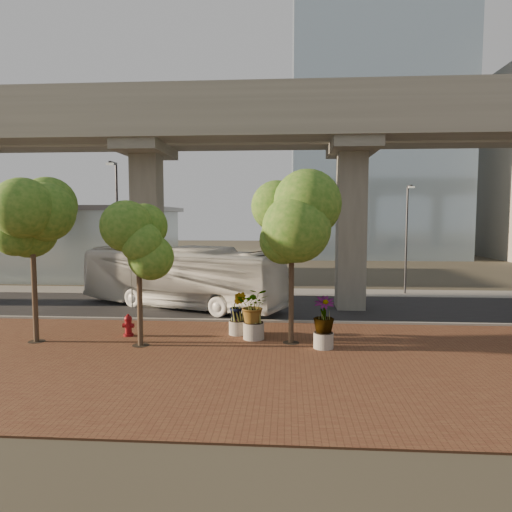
{
  "coord_description": "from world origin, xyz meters",
  "views": [
    {
      "loc": [
        2.31,
        -24.71,
        5.35
      ],
      "look_at": [
        0.59,
        0.5,
        3.2
      ],
      "focal_mm": 32.0,
      "sensor_mm": 36.0,
      "label": 1
    }
  ],
  "objects": [
    {
      "name": "far_sidewalk",
      "position": [
        0.0,
        7.5,
        0.03
      ],
      "size": [
        90.0,
        3.0,
        0.06
      ],
      "primitive_type": "cube",
      "color": "gray",
      "rests_on": "ground"
    },
    {
      "name": "brick_plaza",
      "position": [
        0.0,
        -8.0,
        0.03
      ],
      "size": [
        70.0,
        13.0,
        0.06
      ],
      "primitive_type": "cube",
      "color": "brown",
      "rests_on": "ground"
    },
    {
      "name": "street_tree_near_east",
      "position": [
        2.5,
        -5.78,
        5.08
      ],
      "size": [
        4.31,
        4.31,
        7.01
      ],
      "color": "#4E3E2C",
      "rests_on": "ground"
    },
    {
      "name": "ground",
      "position": [
        0.0,
        0.0,
        0.0
      ],
      "size": [
        160.0,
        160.0,
        0.0
      ],
      "primitive_type": "plane",
      "color": "#393429",
      "rests_on": "ground"
    },
    {
      "name": "station_pavilion",
      "position": [
        -20.0,
        16.0,
        3.22
      ],
      "size": [
        23.0,
        13.0,
        6.3
      ],
      "color": "#ACC0C5",
      "rests_on": "ground"
    },
    {
      "name": "planter_left",
      "position": [
        0.11,
        -4.54,
        1.25
      ],
      "size": [
        1.79,
        1.79,
        1.97
      ],
      "color": "#9B968C",
      "rests_on": "ground"
    },
    {
      "name": "streetlamp_east",
      "position": [
        10.56,
        7.34,
        4.36
      ],
      "size": [
        0.37,
        1.08,
        7.47
      ],
      "color": "#303136",
      "rests_on": "ground"
    },
    {
      "name": "curb_strip",
      "position": [
        0.0,
        -2.0,
        0.08
      ],
      "size": [
        70.0,
        0.25,
        0.16
      ],
      "primitive_type": "cube",
      "color": "gray",
      "rests_on": "ground"
    },
    {
      "name": "transit_viaduct",
      "position": [
        0.0,
        2.0,
        7.29
      ],
      "size": [
        72.0,
        5.6,
        12.4
      ],
      "color": "gray",
      "rests_on": "ground"
    },
    {
      "name": "planter_front",
      "position": [
        0.88,
        -5.25,
        1.42
      ],
      "size": [
        2.04,
        2.04,
        2.24
      ],
      "color": "#A29B92",
      "rests_on": "ground"
    },
    {
      "name": "streetlamp_west",
      "position": [
        -9.31,
        5.78,
        5.25
      ],
      "size": [
        0.45,
        1.3,
        8.99
      ],
      "color": "#333238",
      "rests_on": "ground"
    },
    {
      "name": "transit_bus",
      "position": [
        -3.94,
        1.64,
        1.8
      ],
      "size": [
        13.05,
        7.85,
        3.59
      ],
      "primitive_type": "imported",
      "rotation": [
        0.0,
        0.0,
        1.17
      ],
      "color": "silver",
      "rests_on": "ground"
    },
    {
      "name": "street_tree_far_west",
      "position": [
        -8.34,
        -6.32,
        5.2
      ],
      "size": [
        3.88,
        3.88,
        6.93
      ],
      "color": "#4E3E2C",
      "rests_on": "ground"
    },
    {
      "name": "street_tree_near_west",
      "position": [
        -3.71,
        -6.59,
        4.31
      ],
      "size": [
        3.62,
        3.62,
        5.92
      ],
      "color": "#4E3E2C",
      "rests_on": "ground"
    },
    {
      "name": "planter_right",
      "position": [
        3.81,
        -6.46,
        1.34
      ],
      "size": [
        1.98,
        1.98,
        2.11
      ],
      "color": "#ADA79C",
      "rests_on": "ground"
    },
    {
      "name": "fire_hydrant",
      "position": [
        -4.75,
        -5.13,
        0.53
      ],
      "size": [
        0.49,
        0.44,
        0.99
      ],
      "color": "maroon",
      "rests_on": "ground"
    },
    {
      "name": "asphalt_road",
      "position": [
        0.0,
        2.0,
        0.02
      ],
      "size": [
        90.0,
        8.0,
        0.04
      ],
      "primitive_type": "cube",
      "color": "black",
      "rests_on": "ground"
    }
  ]
}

